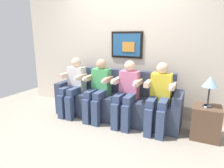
% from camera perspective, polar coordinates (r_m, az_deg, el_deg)
% --- Properties ---
extents(ground_plane, '(6.17, 6.17, 0.00)m').
position_cam_1_polar(ground_plane, '(3.46, -1.06, -11.87)').
color(ground_plane, '#9E9384').
extents(back_wall_assembly, '(4.75, 0.10, 2.60)m').
position_cam_1_polar(back_wall_assembly, '(3.83, 3.94, 10.80)').
color(back_wall_assembly, beige).
rests_on(back_wall_assembly, ground_plane).
extents(couch, '(2.35, 0.58, 0.90)m').
position_cam_1_polar(couch, '(3.62, 1.18, -5.36)').
color(couch, '#333D56').
rests_on(couch, ground_plane).
extents(person_leftmost, '(0.46, 0.56, 1.11)m').
position_cam_1_polar(person_leftmost, '(3.79, -11.33, -0.11)').
color(person_leftmost, white).
rests_on(person_leftmost, ground_plane).
extents(person_left_center, '(0.46, 0.56, 1.11)m').
position_cam_1_polar(person_left_center, '(3.50, -4.03, -1.01)').
color(person_left_center, '#4CB266').
rests_on(person_left_center, ground_plane).
extents(person_right_center, '(0.46, 0.56, 1.11)m').
position_cam_1_polar(person_right_center, '(3.28, 4.43, -2.04)').
color(person_right_center, pink).
rests_on(person_right_center, ground_plane).
extents(person_rightmost, '(0.46, 0.56, 1.11)m').
position_cam_1_polar(person_rightmost, '(3.14, 13.89, -3.15)').
color(person_rightmost, yellow).
rests_on(person_rightmost, ground_plane).
extents(side_table_right, '(0.40, 0.40, 0.50)m').
position_cam_1_polar(side_table_right, '(3.28, 25.96, -10.09)').
color(side_table_right, brown).
rests_on(side_table_right, ground_plane).
extents(table_lamp, '(0.22, 0.22, 0.46)m').
position_cam_1_polar(table_lamp, '(3.09, 27.09, 0.29)').
color(table_lamp, '#333338').
rests_on(table_lamp, side_table_right).
extents(spare_remote_on_table, '(0.04, 0.13, 0.02)m').
position_cam_1_polar(spare_remote_on_table, '(3.16, 25.93, -5.91)').
color(spare_remote_on_table, white).
rests_on(spare_remote_on_table, side_table_right).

